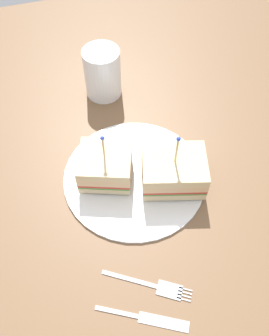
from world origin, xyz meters
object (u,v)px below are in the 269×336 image
knife (147,318)px  sandwich_half_front (174,170)px  sandwich_half_back (105,166)px  fork (157,287)px  drink_glass (102,75)px  plate (134,176)px

knife → sandwich_half_front: bearing=61.8°
sandwich_half_back → fork: 20.92cm
sandwich_half_back → drink_glass: bearing=77.7°
sandwich_half_back → drink_glass: 21.22cm
sandwich_half_front → drink_glass: (-5.99, 24.95, 0.94)cm
sandwich_half_front → sandwich_half_back: bearing=158.0°
drink_glass → fork: drink_glass is taller
sandwich_half_front → fork: bearing=-116.6°
fork → knife: (-2.62, -3.77, 0.00)cm
plate → sandwich_half_back: sandwich_half_back is taller
knife → fork: bearing=55.2°
plate → sandwich_half_back: bearing=162.2°
drink_glass → fork: size_ratio=0.84×
sandwich_half_back → fork: sandwich_half_back is taller
drink_glass → sandwich_half_front: bearing=-76.5°
plate → drink_glass: drink_glass is taller
plate → sandwich_half_front: (5.89, -2.76, 3.19)cm
fork → sandwich_half_back: bearing=96.6°
plate → knife: size_ratio=2.02×
sandwich_half_back → drink_glass: (4.51, 20.71, 1.08)cm
drink_glass → knife: (-4.77, -44.99, -4.44)cm
sandwich_half_back → knife: sandwich_half_back is taller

